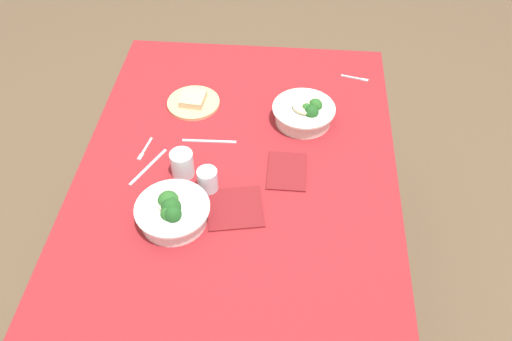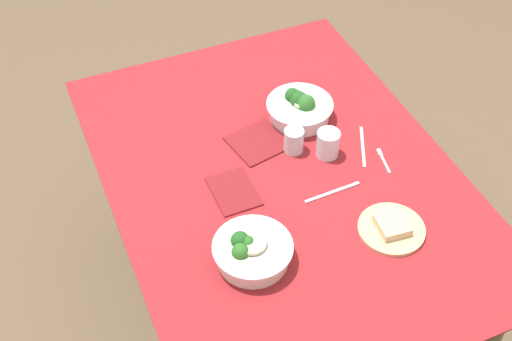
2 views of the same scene
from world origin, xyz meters
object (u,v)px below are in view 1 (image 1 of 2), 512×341
(broccoli_bowl_far, at_px, (172,212))
(table_knife_right, at_px, (209,141))
(fork_by_near_bowl, at_px, (145,150))
(bread_side_plate, at_px, (193,102))
(water_glass_side, at_px, (208,180))
(table_knife_left, at_px, (148,167))
(water_glass_center, at_px, (182,164))
(fork_by_far_bowl, at_px, (356,78))
(napkin_folded_upper, at_px, (287,171))
(broccoli_bowl_near, at_px, (304,113))
(napkin_folded_lower, at_px, (235,208))

(broccoli_bowl_far, bearing_deg, table_knife_right, -9.13)
(fork_by_near_bowl, xyz_separation_m, table_knife_right, (0.06, -0.21, -0.00))
(broccoli_bowl_far, relative_size, bread_side_plate, 1.15)
(water_glass_side, xyz_separation_m, table_knife_left, (0.08, 0.21, -0.04))
(water_glass_side, relative_size, table_knife_right, 0.43)
(bread_side_plate, distance_m, water_glass_center, 0.36)
(fork_by_far_bowl, distance_m, table_knife_left, 0.89)
(broccoli_bowl_far, relative_size, water_glass_side, 2.74)
(water_glass_center, relative_size, fork_by_far_bowl, 0.84)
(napkin_folded_upper, bearing_deg, table_knife_right, 66.34)
(table_knife_left, distance_m, table_knife_right, 0.23)
(broccoli_bowl_far, xyz_separation_m, fork_by_far_bowl, (0.76, -0.58, -0.04))
(broccoli_bowl_far, bearing_deg, napkin_folded_upper, -54.97)
(napkin_folded_upper, bearing_deg, water_glass_side, 111.58)
(broccoli_bowl_near, height_order, napkin_folded_upper, broccoli_bowl_near)
(fork_by_near_bowl, xyz_separation_m, napkin_folded_upper, (-0.06, -0.49, 0.00))
(water_glass_center, relative_size, table_knife_left, 0.48)
(napkin_folded_lower, bearing_deg, table_knife_right, 22.79)
(napkin_folded_upper, bearing_deg, bread_side_plate, 48.80)
(bread_side_plate, relative_size, napkin_folded_upper, 1.15)
(water_glass_center, height_order, fork_by_far_bowl, water_glass_center)
(fork_by_far_bowl, relative_size, napkin_folded_upper, 0.63)
(table_knife_right, xyz_separation_m, napkin_folded_lower, (-0.29, -0.12, 0.00))
(bread_side_plate, relative_size, fork_by_far_bowl, 1.81)
(fork_by_far_bowl, bearing_deg, bread_side_plate, -147.59)
(water_glass_center, bearing_deg, broccoli_bowl_far, -178.35)
(broccoli_bowl_far, xyz_separation_m, table_knife_left, (0.21, 0.13, -0.04))
(fork_by_far_bowl, height_order, napkin_folded_upper, napkin_folded_upper)
(bread_side_plate, xyz_separation_m, water_glass_side, (-0.41, -0.12, 0.03))
(table_knife_left, relative_size, table_knife_right, 1.00)
(water_glass_center, xyz_separation_m, table_knife_right, (0.16, -0.06, -0.04))
(bread_side_plate, xyz_separation_m, table_knife_right, (-0.20, -0.09, -0.01))
(bread_side_plate, xyz_separation_m, table_knife_left, (-0.34, 0.10, -0.01))
(broccoli_bowl_near, relative_size, bread_side_plate, 1.15)
(broccoli_bowl_far, height_order, fork_by_near_bowl, broccoli_bowl_far)
(table_knife_right, height_order, napkin_folded_lower, napkin_folded_lower)
(broccoli_bowl_far, bearing_deg, fork_by_near_bowl, 28.32)
(water_glass_side, height_order, fork_by_far_bowl, water_glass_side)
(water_glass_center, height_order, fork_by_near_bowl, water_glass_center)
(broccoli_bowl_near, relative_size, fork_by_near_bowl, 2.03)
(fork_by_near_bowl, bearing_deg, broccoli_bowl_near, 120.96)
(bread_side_plate, height_order, table_knife_right, bread_side_plate)
(broccoli_bowl_near, xyz_separation_m, table_knife_left, (-0.28, 0.51, -0.03))
(table_knife_right, distance_m, napkin_folded_upper, 0.30)
(fork_by_far_bowl, xyz_separation_m, napkin_folded_upper, (-0.53, 0.25, 0.00))
(table_knife_right, bearing_deg, napkin_folded_lower, 110.77)
(napkin_folded_upper, xyz_separation_m, napkin_folded_lower, (-0.17, 0.15, 0.00))
(table_knife_right, relative_size, napkin_folded_lower, 1.11)
(table_knife_left, bearing_deg, water_glass_side, 95.99)
(bread_side_plate, bearing_deg, water_glass_side, -164.24)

